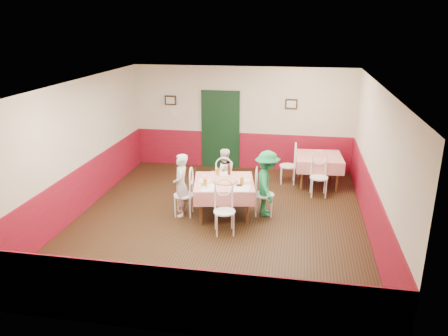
% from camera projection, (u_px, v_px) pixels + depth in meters
% --- Properties ---
extents(floor, '(7.00, 7.00, 0.00)m').
position_uv_depth(floor, '(219.00, 220.00, 9.07)').
color(floor, black).
rests_on(floor, ground).
extents(ceiling, '(7.00, 7.00, 0.00)m').
position_uv_depth(ceiling, '(218.00, 85.00, 8.17)').
color(ceiling, white).
rests_on(ceiling, back_wall).
extents(back_wall, '(6.00, 0.10, 2.80)m').
position_uv_depth(back_wall, '(242.00, 119.00, 11.88)').
color(back_wall, beige).
rests_on(back_wall, ground).
extents(front_wall, '(6.00, 0.10, 2.80)m').
position_uv_depth(front_wall, '(166.00, 239.00, 5.36)').
color(front_wall, beige).
rests_on(front_wall, ground).
extents(left_wall, '(0.10, 7.00, 2.80)m').
position_uv_depth(left_wall, '(78.00, 149.00, 9.11)').
color(left_wall, beige).
rests_on(left_wall, ground).
extents(right_wall, '(0.10, 7.00, 2.80)m').
position_uv_depth(right_wall, '(377.00, 164.00, 8.13)').
color(right_wall, beige).
rests_on(right_wall, ground).
extents(wainscot_back, '(6.00, 0.03, 1.00)m').
position_uv_depth(wainscot_back, '(242.00, 150.00, 12.16)').
color(wainscot_back, maroon).
rests_on(wainscot_back, ground).
extents(wainscot_front, '(6.00, 0.03, 1.00)m').
position_uv_depth(wainscot_front, '(169.00, 300.00, 5.66)').
color(wainscot_front, maroon).
rests_on(wainscot_front, ground).
extents(wainscot_left, '(0.03, 7.00, 1.00)m').
position_uv_depth(wainscot_left, '(83.00, 189.00, 9.40)').
color(wainscot_left, maroon).
rests_on(wainscot_left, ground).
extents(wainscot_right, '(0.03, 7.00, 1.00)m').
position_uv_depth(wainscot_right, '(371.00, 208.00, 8.42)').
color(wainscot_right, maroon).
rests_on(wainscot_right, ground).
extents(door, '(0.96, 0.06, 2.10)m').
position_uv_depth(door, '(220.00, 131.00, 12.05)').
color(door, black).
rests_on(door, ground).
extents(picture_left, '(0.32, 0.03, 0.26)m').
position_uv_depth(picture_left, '(171.00, 100.00, 12.02)').
color(picture_left, black).
rests_on(picture_left, back_wall).
extents(picture_right, '(0.32, 0.03, 0.26)m').
position_uv_depth(picture_right, '(291.00, 104.00, 11.48)').
color(picture_right, black).
rests_on(picture_right, back_wall).
extents(thermostat, '(0.10, 0.03, 0.10)m').
position_uv_depth(thermostat, '(174.00, 113.00, 12.12)').
color(thermostat, white).
rests_on(thermostat, back_wall).
extents(main_table, '(1.42, 1.42, 0.77)m').
position_uv_depth(main_table, '(224.00, 198.00, 9.22)').
color(main_table, red).
rests_on(main_table, ground).
extents(second_table, '(1.19, 1.19, 0.77)m').
position_uv_depth(second_table, '(318.00, 170.00, 10.93)').
color(second_table, red).
rests_on(second_table, ground).
extents(chair_left, '(0.45, 0.45, 0.90)m').
position_uv_depth(chair_left, '(184.00, 195.00, 9.19)').
color(chair_left, white).
rests_on(chair_left, ground).
extents(chair_right, '(0.44, 0.44, 0.90)m').
position_uv_depth(chair_right, '(264.00, 195.00, 9.21)').
color(chair_right, white).
rests_on(chair_right, ground).
extents(chair_far, '(0.49, 0.49, 0.90)m').
position_uv_depth(chair_far, '(224.00, 181.00, 10.00)').
color(chair_far, white).
rests_on(chair_far, ground).
extents(chair_near, '(0.52, 0.52, 0.90)m').
position_uv_depth(chair_near, '(224.00, 212.00, 8.39)').
color(chair_near, white).
rests_on(chair_near, ground).
extents(chair_second_a, '(0.45, 0.45, 0.90)m').
position_uv_depth(chair_second_a, '(288.00, 166.00, 11.03)').
color(chair_second_a, white).
rests_on(chair_second_a, ground).
extents(chair_second_b, '(0.45, 0.45, 0.90)m').
position_uv_depth(chair_second_b, '(319.00, 178.00, 10.21)').
color(chair_second_b, white).
rests_on(chair_second_b, ground).
extents(pizza, '(0.55, 0.55, 0.03)m').
position_uv_depth(pizza, '(225.00, 181.00, 9.05)').
color(pizza, '#B74723').
rests_on(pizza, main_table).
extents(plate_left, '(0.29, 0.29, 0.01)m').
position_uv_depth(plate_left, '(204.00, 181.00, 9.09)').
color(plate_left, white).
rests_on(plate_left, main_table).
extents(plate_right, '(0.29, 0.29, 0.01)m').
position_uv_depth(plate_right, '(244.00, 181.00, 9.11)').
color(plate_right, white).
rests_on(plate_right, main_table).
extents(plate_far, '(0.29, 0.29, 0.01)m').
position_uv_depth(plate_far, '(225.00, 174.00, 9.48)').
color(plate_far, white).
rests_on(plate_far, main_table).
extents(glass_a, '(0.09, 0.09, 0.15)m').
position_uv_depth(glass_a, '(205.00, 183.00, 8.81)').
color(glass_a, '#BF7219').
rests_on(glass_a, main_table).
extents(glass_b, '(0.10, 0.10, 0.15)m').
position_uv_depth(glass_b, '(242.00, 181.00, 8.88)').
color(glass_b, '#BF7219').
rests_on(glass_b, main_table).
extents(glass_c, '(0.08, 0.08, 0.13)m').
position_uv_depth(glass_c, '(218.00, 172.00, 9.46)').
color(glass_c, '#BF7219').
rests_on(glass_c, main_table).
extents(beer_bottle, '(0.08, 0.08, 0.24)m').
position_uv_depth(beer_bottle, '(229.00, 170.00, 9.42)').
color(beer_bottle, '#381C0A').
rests_on(beer_bottle, main_table).
extents(shaker_a, '(0.04, 0.04, 0.09)m').
position_uv_depth(shaker_a, '(202.00, 187.00, 8.68)').
color(shaker_a, silver).
rests_on(shaker_a, main_table).
extents(shaker_b, '(0.04, 0.04, 0.09)m').
position_uv_depth(shaker_b, '(206.00, 187.00, 8.66)').
color(shaker_b, silver).
rests_on(shaker_b, main_table).
extents(shaker_c, '(0.04, 0.04, 0.09)m').
position_uv_depth(shaker_c, '(202.00, 186.00, 8.71)').
color(shaker_c, '#B23319').
rests_on(shaker_c, main_table).
extents(menu_left, '(0.41, 0.47, 0.00)m').
position_uv_depth(menu_left, '(208.00, 188.00, 8.74)').
color(menu_left, white).
rests_on(menu_left, main_table).
extents(menu_right, '(0.31, 0.41, 0.00)m').
position_uv_depth(menu_right, '(242.00, 188.00, 8.72)').
color(menu_right, white).
rests_on(menu_right, main_table).
extents(wallet, '(0.12, 0.11, 0.02)m').
position_uv_depth(wallet, '(239.00, 185.00, 8.84)').
color(wallet, black).
rests_on(wallet, main_table).
extents(diner_left, '(0.42, 0.55, 1.35)m').
position_uv_depth(diner_left, '(181.00, 185.00, 9.12)').
color(diner_left, gray).
rests_on(diner_left, ground).
extents(diner_far, '(0.72, 0.66, 1.20)m').
position_uv_depth(diner_far, '(224.00, 174.00, 10.00)').
color(diner_far, gray).
rests_on(diner_far, ground).
extents(diner_right, '(0.69, 0.99, 1.41)m').
position_uv_depth(diner_right, '(267.00, 183.00, 9.13)').
color(diner_right, gray).
rests_on(diner_right, ground).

